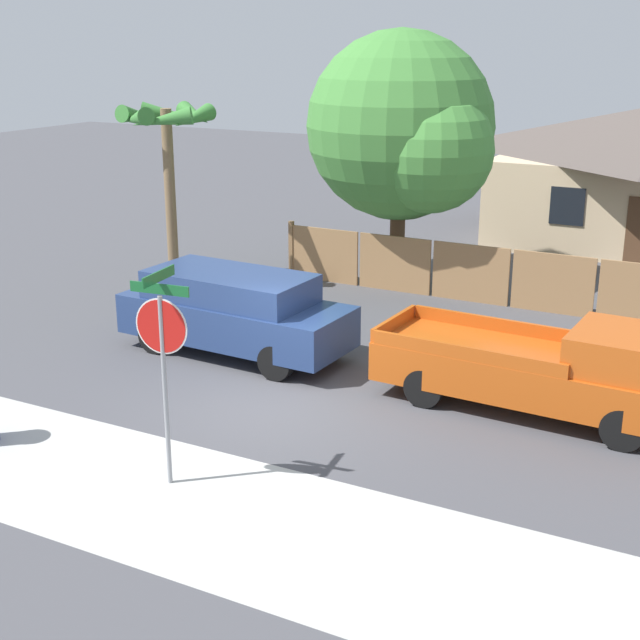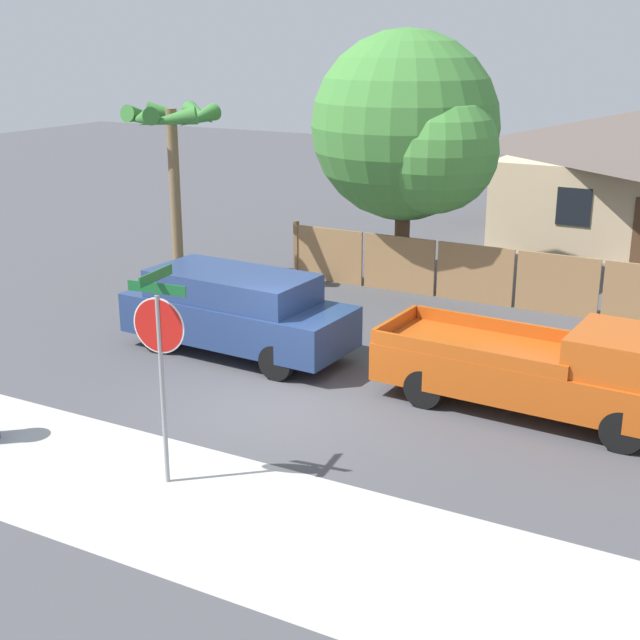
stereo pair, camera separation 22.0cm
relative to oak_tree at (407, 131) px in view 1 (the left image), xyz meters
name	(u,v)px [view 1 (the left image)]	position (x,y,z in m)	size (l,w,h in m)	color
ground_plane	(276,406)	(1.21, -8.68, -4.01)	(80.00, 80.00, 0.00)	#47474C
sidewalk_strip	(150,493)	(1.21, -12.28, -4.00)	(36.00, 3.20, 0.01)	#B2B2AD
wooden_fence	(553,283)	(4.16, -0.75, -3.29)	(14.37, 0.12, 1.54)	#997047
oak_tree	(407,131)	(0.00, 0.00, 0.00)	(5.05, 4.81, 6.52)	brown
palm_tree	(167,132)	(-5.27, -2.99, -0.01)	(2.34, 2.54, 4.69)	brown
red_suv	(235,310)	(-0.94, -6.69, -3.07)	(4.92, 2.06, 1.73)	navy
orange_pickup	(551,369)	(5.59, -6.70, -3.19)	(5.65, 2.12, 1.70)	#B74C14
stop_sign	(162,342)	(1.27, -11.87, -1.79)	(0.92, 0.83, 3.25)	gray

